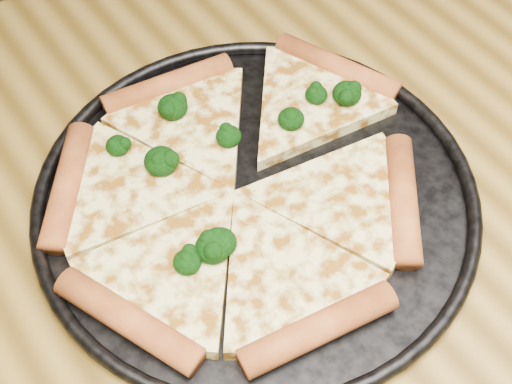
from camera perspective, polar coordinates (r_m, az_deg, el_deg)
dining_table at (r=0.63m, az=2.28°, el=-13.30°), size 1.20×0.90×0.75m
pizza_pan at (r=0.60m, az=0.00°, el=-0.48°), size 0.36×0.36×0.02m
pizza at (r=0.59m, az=-1.37°, el=0.33°), size 0.34×0.30×0.02m
broccoli_florets at (r=0.60m, az=-2.39°, el=2.40°), size 0.22×0.16×0.02m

